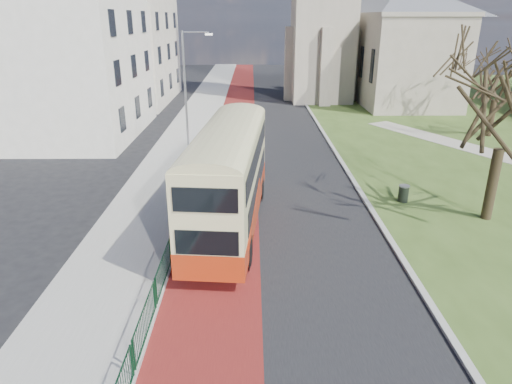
{
  "coord_description": "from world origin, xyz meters",
  "views": [
    {
      "loc": [
        0.19,
        -14.72,
        8.97
      ],
      "look_at": [
        0.37,
        3.39,
        2.0
      ],
      "focal_mm": 32.0,
      "sensor_mm": 36.0,
      "label": 1
    }
  ],
  "objects_px": {
    "streetlamp": "(187,83)",
    "litter_bin": "(403,193)",
    "bus": "(229,174)",
    "winter_tree_near": "(511,89)",
    "winter_tree_far": "(500,71)"
  },
  "relations": [
    {
      "from": "litter_bin",
      "to": "winter_tree_near",
      "type": "bearing_deg",
      "value": -32.82
    },
    {
      "from": "winter_tree_near",
      "to": "litter_bin",
      "type": "xyz_separation_m",
      "value": [
        -3.3,
        2.13,
        -5.62
      ]
    },
    {
      "from": "streetlamp",
      "to": "winter_tree_near",
      "type": "height_order",
      "value": "winter_tree_near"
    },
    {
      "from": "winter_tree_far",
      "to": "winter_tree_near",
      "type": "bearing_deg",
      "value": -116.33
    },
    {
      "from": "bus",
      "to": "winter_tree_near",
      "type": "bearing_deg",
      "value": 8.89
    },
    {
      "from": "litter_bin",
      "to": "winter_tree_far",
      "type": "bearing_deg",
      "value": 51.05
    },
    {
      "from": "litter_bin",
      "to": "streetlamp",
      "type": "bearing_deg",
      "value": 138.45
    },
    {
      "from": "streetlamp",
      "to": "winter_tree_far",
      "type": "height_order",
      "value": "streetlamp"
    },
    {
      "from": "winter_tree_far",
      "to": "litter_bin",
      "type": "relative_size",
      "value": 8.38
    },
    {
      "from": "streetlamp",
      "to": "litter_bin",
      "type": "xyz_separation_m",
      "value": [
        12.35,
        -10.94,
        -4.11
      ]
    },
    {
      "from": "bus",
      "to": "litter_bin",
      "type": "xyz_separation_m",
      "value": [
        8.81,
        2.92,
        -2.1
      ]
    },
    {
      "from": "bus",
      "to": "winter_tree_far",
      "type": "xyz_separation_m",
      "value": [
        20.04,
        16.81,
        2.56
      ]
    },
    {
      "from": "streetlamp",
      "to": "winter_tree_near",
      "type": "xyz_separation_m",
      "value": [
        15.65,
        -13.07,
        1.51
      ]
    },
    {
      "from": "streetlamp",
      "to": "litter_bin",
      "type": "relative_size",
      "value": 9.08
    },
    {
      "from": "streetlamp",
      "to": "winter_tree_near",
      "type": "relative_size",
      "value": 0.91
    }
  ]
}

